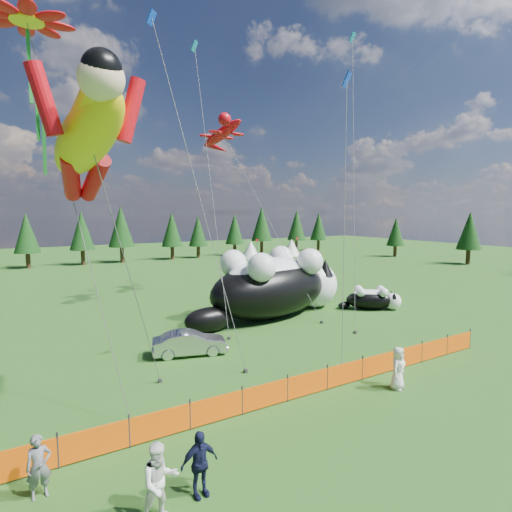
% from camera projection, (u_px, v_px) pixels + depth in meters
% --- Properties ---
extents(ground, '(160.00, 160.00, 0.00)m').
position_uv_depth(ground, '(268.00, 370.00, 18.57)').
color(ground, '#0E3509').
rests_on(ground, ground).
extents(safety_fence, '(22.06, 0.06, 1.10)m').
position_uv_depth(safety_fence, '(308.00, 384.00, 15.95)').
color(safety_fence, '#262626').
rests_on(safety_fence, ground).
extents(tree_line, '(90.00, 4.00, 8.00)m').
position_uv_depth(tree_line, '(99.00, 236.00, 56.65)').
color(tree_line, black).
rests_on(tree_line, ground).
extents(festival_tents, '(50.00, 3.20, 2.80)m').
position_uv_depth(festival_tents, '(185.00, 253.00, 58.21)').
color(festival_tents, white).
rests_on(festival_tents, ground).
extents(cat_large, '(13.21, 6.49, 4.80)m').
position_uv_depth(cat_large, '(277.00, 284.00, 28.16)').
color(cat_large, black).
rests_on(cat_large, ground).
extents(cat_small, '(4.21, 3.44, 1.73)m').
position_uv_depth(cat_small, '(373.00, 299.00, 30.20)').
color(cat_small, black).
rests_on(cat_small, ground).
extents(car, '(4.01, 2.29, 1.25)m').
position_uv_depth(car, '(190.00, 343.00, 20.54)').
color(car, silver).
rests_on(car, ground).
extents(spectator_a, '(0.65, 0.47, 1.67)m').
position_uv_depth(spectator_a, '(39.00, 466.00, 10.22)').
color(spectator_a, slate).
rests_on(spectator_a, ground).
extents(spectator_b, '(0.96, 0.59, 1.93)m').
position_uv_depth(spectator_b, '(160.00, 482.00, 9.44)').
color(spectator_b, white).
rests_on(spectator_b, ground).
extents(spectator_c, '(1.05, 0.57, 1.75)m').
position_uv_depth(spectator_c, '(199.00, 464.00, 10.27)').
color(spectator_c, '#131634').
rests_on(spectator_c, ground).
extents(spectator_e, '(1.02, 0.85, 1.79)m').
position_uv_depth(spectator_e, '(398.00, 368.00, 16.52)').
color(spectator_e, white).
rests_on(spectator_e, ground).
extents(superhero_kite, '(5.73, 6.41, 12.19)m').
position_uv_depth(superhero_kite, '(88.00, 135.00, 11.68)').
color(superhero_kite, yellow).
rests_on(superhero_kite, ground).
extents(gecko_kite, '(4.97, 13.50, 16.89)m').
position_uv_depth(gecko_kite, '(222.00, 134.00, 32.16)').
color(gecko_kite, red).
rests_on(gecko_kite, ground).
extents(flower_kite, '(4.34, 4.55, 14.02)m').
position_uv_depth(flower_kite, '(27.00, 25.00, 13.33)').
color(flower_kite, red).
rests_on(flower_kite, ground).
extents(diamond_kite_a, '(3.13, 4.63, 17.30)m').
position_uv_depth(diamond_kite_a, '(158.00, 43.00, 18.69)').
color(diamond_kite_a, blue).
rests_on(diamond_kite_a, ground).
extents(diamond_kite_b, '(6.26, 7.14, 22.43)m').
position_uv_depth(diamond_kite_b, '(353.00, 55.00, 30.18)').
color(diamond_kite_b, '#0C7C95').
rests_on(diamond_kite_b, ground).
extents(diamond_kite_c, '(2.30, 2.40, 14.21)m').
position_uv_depth(diamond_kite_c, '(347.00, 95.00, 18.62)').
color(diamond_kite_c, blue).
rests_on(diamond_kite_c, ground).
extents(diamond_kite_d, '(1.52, 7.61, 20.06)m').
position_uv_depth(diamond_kite_d, '(196.00, 61.00, 27.38)').
color(diamond_kite_d, '#0C7C95').
rests_on(diamond_kite_d, ground).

